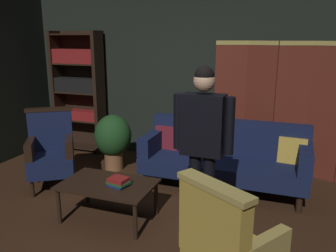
{
  "coord_description": "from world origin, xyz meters",
  "views": [
    {
      "loc": [
        1.36,
        -2.88,
        1.95
      ],
      "look_at": [
        0.0,
        0.8,
        0.95
      ],
      "focal_mm": 37.41,
      "sensor_mm": 36.0,
      "label": 1
    }
  ],
  "objects": [
    {
      "name": "standing_figure",
      "position": [
        0.56,
        0.23,
        1.03
      ],
      "size": [
        0.59,
        0.24,
        1.7
      ],
      "color": "black",
      "rests_on": "ground_plane"
    },
    {
      "name": "book_red_leather",
      "position": [
        -0.32,
        0.16,
        0.49
      ],
      "size": [
        0.22,
        0.19,
        0.04
      ],
      "primitive_type": "cube",
      "rotation": [
        0.0,
        0.0,
        -0.17
      ],
      "color": "maroon",
      "rests_on": "book_green_cloth"
    },
    {
      "name": "coffee_table",
      "position": [
        -0.46,
        0.18,
        0.37
      ],
      "size": [
        1.0,
        0.64,
        0.42
      ],
      "color": "black",
      "rests_on": "ground_plane"
    },
    {
      "name": "back_wall",
      "position": [
        0.0,
        2.45,
        1.4
      ],
      "size": [
        7.2,
        0.1,
        2.8
      ],
      "primitive_type": "cube",
      "color": "black",
      "rests_on": "ground_plane"
    },
    {
      "name": "bookshelf",
      "position": [
        -2.15,
        2.19,
        1.1
      ],
      "size": [
        0.9,
        0.32,
        2.05
      ],
      "color": "black",
      "rests_on": "ground_plane"
    },
    {
      "name": "armchair_gilt_accent",
      "position": [
        1.0,
        -0.69,
        0.49
      ],
      "size": [
        0.8,
        0.8,
        1.04
      ],
      "color": "tan",
      "rests_on": "ground_plane"
    },
    {
      "name": "ground_plane",
      "position": [
        0.0,
        0.0,
        0.0
      ],
      "size": [
        10.0,
        10.0,
        0.0
      ],
      "primitive_type": "plane",
      "color": "#331E11"
    },
    {
      "name": "potted_plant",
      "position": [
        -1.14,
        1.53,
        0.49
      ],
      "size": [
        0.55,
        0.55,
        0.84
      ],
      "color": "brown",
      "rests_on": "ground_plane"
    },
    {
      "name": "folding_screen",
      "position": [
        1.31,
        2.23,
        0.99
      ],
      "size": [
        2.16,
        0.23,
        1.9
      ],
      "color": "#5B2319",
      "rests_on": "ground_plane"
    },
    {
      "name": "book_green_cloth",
      "position": [
        -0.32,
        0.16,
        0.46
      ],
      "size": [
        0.25,
        0.21,
        0.03
      ],
      "primitive_type": "cube",
      "rotation": [
        0.0,
        0.0,
        -0.26
      ],
      "color": "#1E4C28",
      "rests_on": "book_navy_cloth"
    },
    {
      "name": "book_navy_cloth",
      "position": [
        -0.32,
        0.16,
        0.43
      ],
      "size": [
        0.23,
        0.22,
        0.02
      ],
      "primitive_type": "cube",
      "rotation": [
        0.0,
        0.0,
        -0.28
      ],
      "color": "navy",
      "rests_on": "coffee_table"
    },
    {
      "name": "armchair_wing_left",
      "position": [
        -1.6,
        0.7,
        0.49
      ],
      "size": [
        0.8,
        0.8,
        1.04
      ],
      "color": "black",
      "rests_on": "ground_plane"
    },
    {
      "name": "velvet_couch",
      "position": [
        0.55,
        1.45,
        0.45
      ],
      "size": [
        2.12,
        0.78,
        0.88
      ],
      "color": "black",
      "rests_on": "ground_plane"
    }
  ]
}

